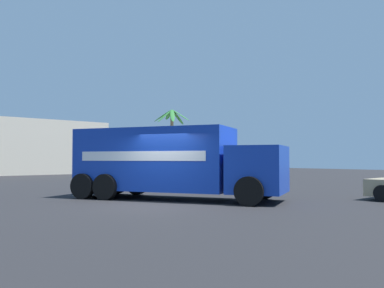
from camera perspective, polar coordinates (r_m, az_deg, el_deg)
ground_plane at (r=14.02m, az=-5.86°, el=-8.59°), size 100.00×100.00×0.00m
sidewalk_corner_far at (r=31.38m, az=0.08°, el=-4.87°), size 10.18×10.18×0.14m
delivery_truck at (r=15.92m, az=-2.99°, el=-2.54°), size 6.16×8.43×2.78m
vending_machine_red at (r=32.24m, az=-1.22°, el=-3.03°), size 1.11×1.16×1.85m
palm_tree_far at (r=33.07m, az=-2.90°, el=1.90°), size 2.83×3.02×5.53m
building_backdrop at (r=44.49m, az=-23.69°, el=-0.41°), size 17.69×6.00×5.53m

